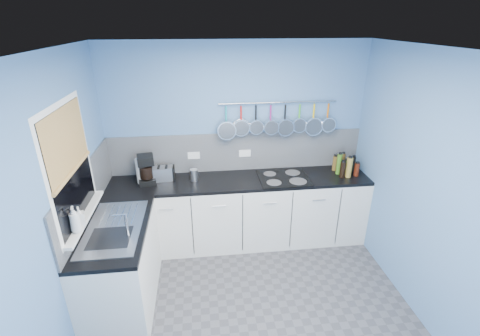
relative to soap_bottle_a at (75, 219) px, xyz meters
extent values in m
cube|color=#47474C|center=(1.53, -0.04, -1.18)|extent=(3.20, 3.00, 0.02)
cube|color=white|center=(1.53, -0.04, 1.34)|extent=(3.20, 3.00, 0.02)
cube|color=#5079AC|center=(1.53, 1.47, 0.08)|extent=(3.20, 0.02, 2.50)
cube|color=#5079AC|center=(-0.08, -0.04, 0.08)|extent=(0.02, 3.00, 2.50)
cube|color=#5079AC|center=(3.14, -0.04, 0.08)|extent=(0.02, 3.00, 2.50)
cube|color=gray|center=(1.53, 1.45, -0.02)|extent=(3.20, 0.02, 0.50)
cube|color=gray|center=(-0.06, 0.56, -0.02)|extent=(0.02, 1.80, 0.50)
cube|color=silver|center=(1.53, 1.16, -0.74)|extent=(3.20, 0.60, 0.86)
cube|color=black|center=(1.53, 1.16, -0.29)|extent=(3.20, 0.60, 0.04)
cube|color=silver|center=(0.23, 0.26, -0.74)|extent=(0.60, 1.20, 0.86)
cube|color=black|center=(0.23, 0.26, -0.29)|extent=(0.60, 1.20, 0.04)
cube|color=white|center=(-0.05, 0.26, 0.38)|extent=(0.01, 1.00, 1.10)
cube|color=black|center=(-0.04, 0.26, 0.38)|extent=(0.01, 0.90, 1.00)
cube|color=tan|center=(-0.03, 0.26, 0.61)|extent=(0.01, 0.90, 0.55)
cube|color=white|center=(-0.02, 0.26, -0.13)|extent=(0.10, 0.98, 0.03)
cube|color=silver|center=(0.23, 0.26, -0.27)|extent=(0.50, 0.95, 0.01)
cube|color=white|center=(0.98, 1.43, -0.04)|extent=(0.15, 0.01, 0.09)
cube|color=white|center=(1.63, 1.43, -0.04)|extent=(0.15, 0.01, 0.09)
cylinder|color=silver|center=(2.03, 1.41, 0.61)|extent=(1.45, 0.02, 0.02)
imported|color=white|center=(0.00, 0.00, 0.00)|extent=(0.11, 0.11, 0.24)
imported|color=white|center=(0.00, 0.11, -0.03)|extent=(0.10, 0.10, 0.17)
cylinder|color=white|center=(0.36, 1.22, -0.12)|extent=(0.15, 0.15, 0.30)
cube|color=silver|center=(0.60, 1.26, -0.19)|extent=(0.27, 0.17, 0.17)
cylinder|color=silver|center=(0.98, 1.20, -0.20)|extent=(0.10, 0.10, 0.14)
cube|color=black|center=(2.07, 1.12, -0.26)|extent=(0.61, 0.54, 0.01)
cylinder|color=#8C5914|center=(3.00, 1.26, -0.20)|extent=(0.06, 0.06, 0.13)
cylinder|color=brown|center=(2.89, 1.29, -0.16)|extent=(0.06, 0.06, 0.22)
cylinder|color=brown|center=(2.79, 1.29, -0.17)|extent=(0.06, 0.06, 0.19)
cylinder|color=black|center=(2.98, 1.18, -0.16)|extent=(0.05, 0.05, 0.22)
cylinder|color=#265919|center=(2.89, 1.19, -0.19)|extent=(0.06, 0.06, 0.17)
cylinder|color=#3F721E|center=(2.79, 1.17, -0.14)|extent=(0.06, 0.06, 0.26)
cylinder|color=#4C190C|center=(2.99, 1.09, -0.19)|extent=(0.06, 0.06, 0.17)
cylinder|color=olive|center=(2.88, 1.07, -0.14)|extent=(0.07, 0.07, 0.25)
cylinder|color=black|center=(2.80, 1.07, -0.17)|extent=(0.07, 0.07, 0.20)
camera|label=1|loc=(1.09, -2.56, 1.54)|focal=25.33mm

